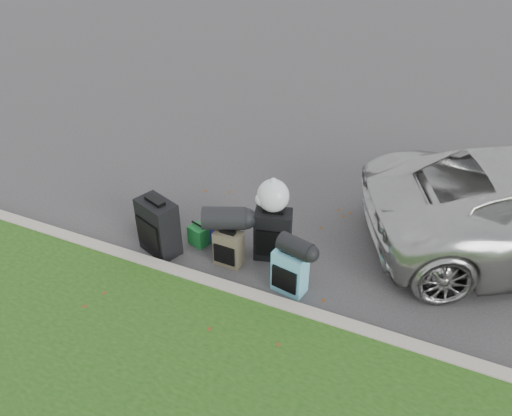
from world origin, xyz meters
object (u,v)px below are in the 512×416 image
at_px(suitcase_teal, 290,272).
at_px(tote_green, 199,235).
at_px(suitcase_small_black, 150,214).
at_px(suitcase_large_black_right, 273,234).
at_px(tote_navy, 220,234).
at_px(suitcase_large_black_left, 159,227).
at_px(suitcase_olive, 229,248).

bearing_deg(suitcase_teal, tote_green, 176.06).
relative_size(suitcase_small_black, suitcase_teal, 0.74).
height_order(suitcase_large_black_right, tote_green, suitcase_large_black_right).
bearing_deg(tote_navy, suitcase_small_black, -162.43).
relative_size(suitcase_small_black, tote_navy, 1.51).
distance_m(suitcase_large_black_left, suitcase_teal, 1.95).
height_order(suitcase_small_black, suitcase_large_black_left, suitcase_large_black_left).
bearing_deg(suitcase_teal, tote_navy, 167.64).
bearing_deg(suitcase_teal, suitcase_large_black_right, 139.67).
height_order(suitcase_large_black_left, tote_navy, suitcase_large_black_left).
distance_m(suitcase_olive, suitcase_large_black_right, 0.63).
xyz_separation_m(suitcase_small_black, suitcase_large_black_right, (1.95, 0.11, 0.15)).
bearing_deg(tote_green, suitcase_large_black_left, -122.01).
bearing_deg(suitcase_large_black_right, tote_navy, 167.35).
distance_m(suitcase_small_black, suitcase_large_black_left, 0.65).
distance_m(suitcase_large_black_right, tote_navy, 0.84).
bearing_deg(suitcase_large_black_left, tote_green, 60.83).
distance_m(suitcase_small_black, suitcase_large_black_right, 1.96).
bearing_deg(suitcase_olive, suitcase_large_black_right, 39.35).
bearing_deg(suitcase_small_black, suitcase_olive, -17.04).
relative_size(suitcase_olive, suitcase_teal, 0.85).
bearing_deg(suitcase_large_black_right, suitcase_olive, -156.75).
distance_m(suitcase_small_black, suitcase_olive, 1.49).
height_order(suitcase_large_black_left, suitcase_large_black_right, suitcase_large_black_left).
xyz_separation_m(suitcase_olive, tote_navy, (-0.32, 0.35, -0.11)).
bearing_deg(suitcase_olive, tote_navy, 133.81).
distance_m(suitcase_olive, tote_green, 0.63).
bearing_deg(tote_navy, suitcase_teal, -8.11).
bearing_deg(suitcase_large_black_left, suitcase_olive, 28.36).
height_order(suitcase_large_black_left, tote_green, suitcase_large_black_left).
bearing_deg(suitcase_small_black, tote_navy, -2.63).
distance_m(suitcase_small_black, suitcase_teal, 2.45).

